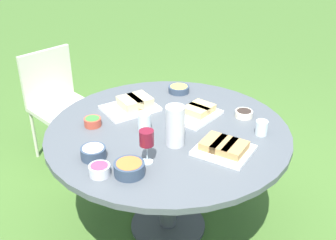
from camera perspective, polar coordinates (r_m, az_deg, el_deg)
The scene contains 16 objects.
ground_plane at distance 2.91m, azimuth -0.00°, elevation -14.08°, with size 40.00×40.00×0.00m, color #446B2B.
dining_table at distance 2.52m, azimuth -0.00°, elevation -3.03°, with size 1.43×1.43×0.75m.
chair_near_left at distance 3.49m, azimuth -14.82°, elevation 3.00°, with size 0.60×0.60×0.89m.
water_pitcher at distance 2.27m, azimuth 0.98°, elevation -0.78°, with size 0.11×0.10×0.23m.
wine_glass at distance 2.11m, azimuth -2.91°, elevation -2.60°, with size 0.08×0.08×0.19m.
platter_bread_main at distance 2.70m, azimuth -4.78°, elevation 2.11°, with size 0.40×0.41×0.08m.
platter_charcuterie at distance 2.61m, azimuth 4.03°, elevation 1.06°, with size 0.36×0.34×0.06m.
platter_sandwich_side at distance 2.26m, azimuth 7.58°, elevation -3.71°, with size 0.34×0.36×0.06m.
bowl_fries at distance 2.93m, azimuth 1.45°, elevation 4.25°, with size 0.14×0.14×0.04m.
bowl_salad at distance 2.53m, azimuth -10.17°, elevation -0.20°, with size 0.10×0.10×0.05m.
bowl_olives at distance 2.64m, azimuth 10.25°, elevation 0.89°, with size 0.11×0.11×0.04m.
bowl_dip_red at distance 2.10m, azimuth -9.25°, elevation -6.64°, with size 0.11×0.11×0.06m.
bowl_dip_cream at distance 2.22m, azimuth -10.08°, elevation -4.32°, with size 0.13×0.13×0.06m.
bowl_roasted_veg at distance 2.08m, azimuth -5.27°, elevation -6.47°, with size 0.15×0.15×0.07m.
cup_water_near at distance 2.44m, azimuth -3.23°, elevation -0.28°, with size 0.08×0.08×0.11m.
cup_water_far at distance 2.45m, azimuth 12.55°, elevation -1.04°, with size 0.07×0.07×0.09m.
Camera 1 is at (-2.13, -0.31, 1.97)m, focal length 45.00 mm.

